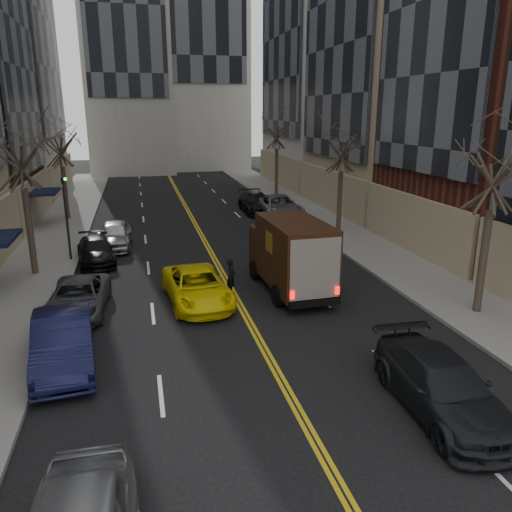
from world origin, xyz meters
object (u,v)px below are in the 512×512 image
(observer_sedan, at_px, (442,386))
(pedestrian, at_px, (231,277))
(taxi, at_px, (197,287))
(ups_truck, at_px, (291,255))

(observer_sedan, bearing_deg, pedestrian, 113.23)
(observer_sedan, relative_size, taxi, 1.03)
(observer_sedan, distance_m, taxi, 10.62)
(ups_truck, height_order, pedestrian, ups_truck)
(ups_truck, bearing_deg, observer_sedan, -85.42)
(observer_sedan, height_order, pedestrian, pedestrian)
(ups_truck, height_order, taxi, ups_truck)
(taxi, relative_size, pedestrian, 3.20)
(ups_truck, relative_size, pedestrian, 3.82)
(observer_sedan, xyz_separation_m, taxi, (-5.30, 9.21, -0.04))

